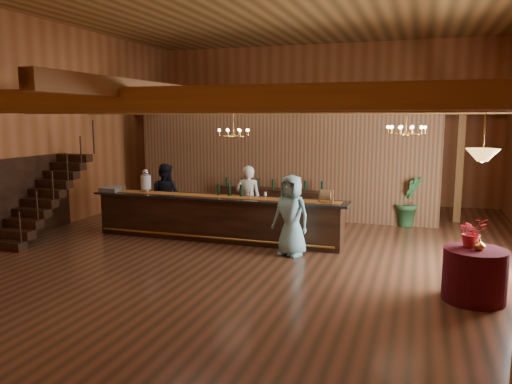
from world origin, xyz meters
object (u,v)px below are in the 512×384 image
(tasting_bar, at_px, (216,218))
(raffle_drum, at_px, (326,195))
(round_table, at_px, (474,275))
(bartender, at_px, (248,200))
(guest, at_px, (291,215))
(beverage_dispenser, at_px, (146,181))
(backbar_shelf, at_px, (273,204))
(chandelier_right, at_px, (406,130))
(pendant_lamp, at_px, (483,155))
(staff_second, at_px, (165,196))
(chandelier_left, at_px, (234,132))
(floor_plant, at_px, (409,201))

(tasting_bar, xyz_separation_m, raffle_drum, (2.70, -0.07, 0.71))
(round_table, relative_size, bartender, 0.56)
(round_table, distance_m, guest, 3.95)
(beverage_dispenser, relative_size, backbar_shelf, 0.18)
(guest, bearing_deg, round_table, -9.23)
(raffle_drum, distance_m, chandelier_right, 2.23)
(backbar_shelf, xyz_separation_m, pendant_lamp, (4.97, -5.19, 1.94))
(round_table, xyz_separation_m, staff_second, (-7.39, 3.17, 0.45))
(tasting_bar, bearing_deg, guest, -19.76)
(raffle_drum, xyz_separation_m, round_table, (2.91, -2.39, -0.82))
(chandelier_left, xyz_separation_m, pendant_lamp, (5.38, -3.08, -0.21))
(bartender, relative_size, guest, 1.01)
(backbar_shelf, height_order, guest, guest)
(tasting_bar, height_order, raffle_drum, raffle_drum)
(raffle_drum, distance_m, pendant_lamp, 3.94)
(beverage_dispenser, bearing_deg, chandelier_left, 14.00)
(bartender, bearing_deg, pendant_lamp, 140.49)
(guest, xyz_separation_m, floor_plant, (2.37, 3.86, -0.19))
(chandelier_left, distance_m, guest, 2.88)
(tasting_bar, relative_size, round_table, 6.46)
(pendant_lamp, bearing_deg, guest, 154.27)
(backbar_shelf, xyz_separation_m, round_table, (4.97, -5.19, -0.03))
(round_table, relative_size, floor_plant, 0.72)
(floor_plant, bearing_deg, backbar_shelf, -174.39)
(chandelier_left, relative_size, staff_second, 0.45)
(round_table, bearing_deg, chandelier_left, 150.18)
(chandelier_left, height_order, bartender, chandelier_left)
(raffle_drum, height_order, round_table, raffle_drum)
(round_table, height_order, chandelier_right, chandelier_right)
(pendant_lamp, bearing_deg, beverage_dispenser, 161.51)
(tasting_bar, bearing_deg, pendant_lamp, -23.27)
(chandelier_right, height_order, floor_plant, chandelier_right)
(bartender, bearing_deg, chandelier_right, 164.18)
(round_table, bearing_deg, backbar_shelf, 133.76)
(backbar_shelf, height_order, bartender, bartender)
(floor_plant, bearing_deg, guest, -121.57)
(pendant_lamp, bearing_deg, chandelier_right, 115.27)
(raffle_drum, bearing_deg, chandelier_left, 164.40)
(chandelier_left, height_order, floor_plant, chandelier_left)
(backbar_shelf, relative_size, bartender, 1.84)
(tasting_bar, xyz_separation_m, guest, (2.07, -0.76, 0.34))
(tasting_bar, distance_m, beverage_dispenser, 2.14)
(backbar_shelf, distance_m, chandelier_right, 5.04)
(chandelier_left, relative_size, pendant_lamp, 0.89)
(chandelier_left, bearing_deg, beverage_dispenser, -166.00)
(backbar_shelf, xyz_separation_m, chandelier_left, (-0.41, -2.10, 2.15))
(chandelier_right, distance_m, floor_plant, 3.55)
(chandelier_right, bearing_deg, bartender, 170.91)
(bartender, bearing_deg, beverage_dispenser, 9.13)
(round_table, bearing_deg, raffle_drum, 140.54)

